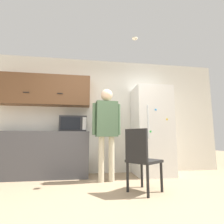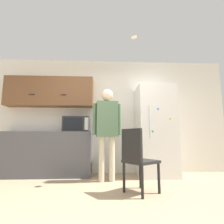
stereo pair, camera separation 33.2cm
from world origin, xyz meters
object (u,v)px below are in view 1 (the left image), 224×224
Objects in this scene: person at (107,124)px; refrigerator at (152,130)px; microwave at (73,124)px; chair at (141,157)px.

refrigerator is at bearing 16.04° from person.
refrigerator is at bearing -1.88° from microwave.
person is at bearing -35.94° from microwave.
chair is (-0.64, -1.16, -0.45)m from refrigerator.
chair is (1.09, -1.22, -0.57)m from microwave.
refrigerator is at bearing -64.67° from chair.
microwave is 0.60× the size of chair.
person is 0.90× the size of refrigerator.
refrigerator is (1.07, 0.42, -0.10)m from person.
refrigerator reaches higher than person.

